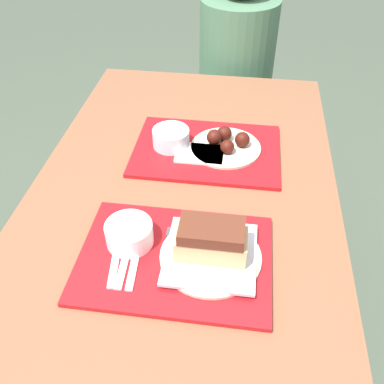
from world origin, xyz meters
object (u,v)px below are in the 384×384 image
at_px(bowl_coleslaw_near, 129,233).
at_px(bowl_coleslaw_far, 171,137).
at_px(person_seated_across, 237,56).
at_px(wings_plate_far, 226,143).
at_px(tray_near, 175,258).
at_px(brisket_sandwich_plate, 211,247).
at_px(tray_far, 207,150).

bearing_deg(bowl_coleslaw_near, bowl_coleslaw_far, 86.08).
bearing_deg(person_seated_across, wings_plate_far, -89.48).
bearing_deg(tray_near, brisket_sandwich_plate, 6.45).
xyz_separation_m(tray_near, tray_far, (0.03, 0.42, 0.00)).
distance_m(bowl_coleslaw_near, bowl_coleslaw_far, 0.40).
bearing_deg(person_seated_across, bowl_coleslaw_far, -102.17).
bearing_deg(wings_plate_far, bowl_coleslaw_far, -176.74).
distance_m(tray_near, bowl_coleslaw_far, 0.44).
height_order(bowl_coleslaw_near, brisket_sandwich_plate, brisket_sandwich_plate).
xyz_separation_m(bowl_coleslaw_far, person_seated_across, (0.16, 0.73, -0.05)).
bearing_deg(wings_plate_far, tray_near, -100.56).
relative_size(tray_near, bowl_coleslaw_near, 3.96).
xyz_separation_m(tray_near, wings_plate_far, (0.08, 0.44, 0.02)).
relative_size(tray_far, bowl_coleslaw_far, 3.96).
height_order(tray_far, brisket_sandwich_plate, brisket_sandwich_plate).
distance_m(bowl_coleslaw_near, wings_plate_far, 0.45).
xyz_separation_m(tray_near, bowl_coleslaw_near, (-0.11, 0.03, 0.04)).
xyz_separation_m(tray_far, brisket_sandwich_plate, (0.05, -0.41, 0.04)).
bearing_deg(person_seated_across, bowl_coleslaw_near, -99.31).
distance_m(bowl_coleslaw_near, person_seated_across, 1.14).
bearing_deg(wings_plate_far, bowl_coleslaw_near, -115.20).
xyz_separation_m(tray_far, bowl_coleslaw_far, (-0.11, 0.00, 0.04)).
height_order(brisket_sandwich_plate, wings_plate_far, brisket_sandwich_plate).
relative_size(tray_far, brisket_sandwich_plate, 1.89).
bearing_deg(brisket_sandwich_plate, tray_near, -173.55).
relative_size(bowl_coleslaw_near, brisket_sandwich_plate, 0.48).
height_order(bowl_coleslaw_near, wings_plate_far, same).
bearing_deg(bowl_coleslaw_near, tray_far, 71.07).
relative_size(bowl_coleslaw_far, wings_plate_far, 0.52).
relative_size(bowl_coleslaw_near, wings_plate_far, 0.52).
xyz_separation_m(brisket_sandwich_plate, person_seated_across, (-0.00, 1.15, -0.06)).
bearing_deg(tray_far, bowl_coleslaw_near, -108.93).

